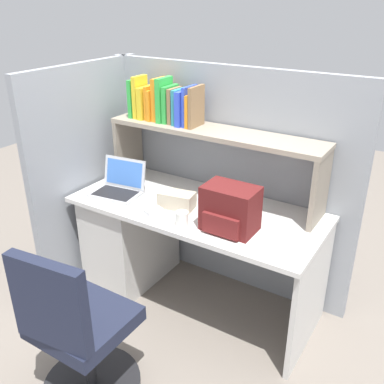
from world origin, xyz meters
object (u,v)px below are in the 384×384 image
object	(u,v)px
laptop	(119,186)
paper_cup	(182,219)
office_chair	(78,338)
backpack	(230,209)
tissue_box	(177,200)
computer_mouse	(154,211)

from	to	relation	value
laptop	paper_cup	bearing A→B (deg)	-14.04
paper_cup	office_chair	distance (m)	0.83
laptop	backpack	world-z (taller)	backpack
tissue_box	office_chair	xyz separation A→B (m)	(0.02, -0.91, -0.39)
laptop	tissue_box	bearing A→B (deg)	3.88
paper_cup	office_chair	world-z (taller)	office_chair
laptop	tissue_box	size ratio (longest dim) A/B	1.55
computer_mouse	paper_cup	distance (m)	0.23
computer_mouse	tissue_box	xyz separation A→B (m)	(0.07, 0.15, 0.03)
backpack	tissue_box	distance (m)	0.42
laptop	backpack	bearing A→B (deg)	-3.01
computer_mouse	tissue_box	distance (m)	0.17
laptop	computer_mouse	size ratio (longest dim) A/B	3.28
office_chair	paper_cup	bearing A→B (deg)	-107.75
backpack	office_chair	distance (m)	1.03
paper_cup	computer_mouse	bearing A→B (deg)	172.76
laptop	office_chair	xyz separation A→B (m)	(0.46, -0.88, -0.39)
backpack	office_chair	world-z (taller)	backpack
paper_cup	laptop	bearing A→B (deg)	165.96
computer_mouse	paper_cup	xyz separation A→B (m)	(0.22, -0.03, 0.03)
backpack	tissue_box	world-z (taller)	backpack
paper_cup	tissue_box	distance (m)	0.24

